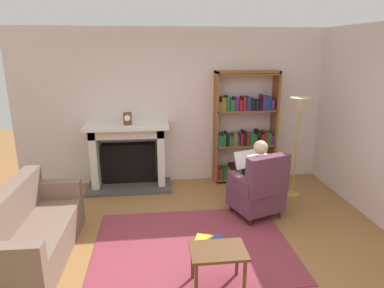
{
  "coord_description": "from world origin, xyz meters",
  "views": [
    {
      "loc": [
        -0.42,
        -3.37,
        2.36
      ],
      "look_at": [
        0.1,
        1.2,
        1.05
      ],
      "focal_mm": 31.72,
      "sensor_mm": 36.0,
      "label": 1
    }
  ],
  "objects": [
    {
      "name": "side_wall_right",
      "position": [
        2.65,
        1.25,
        1.35
      ],
      "size": [
        0.1,
        5.2,
        2.7
      ],
      "primitive_type": "cube",
      "color": "silver",
      "rests_on": "ground"
    },
    {
      "name": "back_wall",
      "position": [
        0.0,
        2.55,
        1.35
      ],
      "size": [
        5.6,
        0.1,
        2.7
      ],
      "primitive_type": "cube",
      "color": "silver",
      "rests_on": "ground"
    },
    {
      "name": "area_rug",
      "position": [
        0.0,
        0.3,
        0.01
      ],
      "size": [
        2.4,
        1.8,
        0.01
      ],
      "primitive_type": "cube",
      "color": "#893240",
      "rests_on": "ground"
    },
    {
      "name": "bookshelf",
      "position": [
        1.18,
        2.33,
        0.93
      ],
      "size": [
        1.1,
        0.32,
        1.99
      ],
      "color": "brown",
      "rests_on": "ground"
    },
    {
      "name": "ground",
      "position": [
        0.0,
        0.0,
        0.0
      ],
      "size": [
        14.0,
        14.0,
        0.0
      ],
      "primitive_type": "plane",
      "color": "olive"
    },
    {
      "name": "floor_lamp",
      "position": [
        1.83,
        1.6,
        1.37
      ],
      "size": [
        0.32,
        0.32,
        1.62
      ],
      "color": "#B7933F",
      "rests_on": "ground"
    },
    {
      "name": "side_table",
      "position": [
        0.17,
        -0.48,
        0.37
      ],
      "size": [
        0.56,
        0.39,
        0.43
      ],
      "color": "brown",
      "rests_on": "ground"
    },
    {
      "name": "armchair_reading",
      "position": [
        1.03,
        0.94,
        0.42
      ],
      "size": [
        0.81,
        0.8,
        0.97
      ],
      "rotation": [
        0.0,
        0.0,
        3.49
      ],
      "color": "#331E14",
      "rests_on": "ground"
    },
    {
      "name": "fireplace",
      "position": [
        -0.88,
        2.3,
        0.6
      ],
      "size": [
        1.44,
        0.64,
        1.13
      ],
      "color": "#4C4742",
      "rests_on": "ground"
    },
    {
      "name": "mantel_clock",
      "position": [
        -0.86,
        2.2,
        1.23
      ],
      "size": [
        0.14,
        0.14,
        0.2
      ],
      "color": "brown",
      "rests_on": "fireplace"
    },
    {
      "name": "scattered_books",
      "position": [
        0.2,
        0.24,
        0.03
      ],
      "size": [
        0.5,
        0.62,
        0.04
      ],
      "color": "red",
      "rests_on": "area_rug"
    },
    {
      "name": "sofa_floral",
      "position": [
        -1.87,
        0.27,
        0.32
      ],
      "size": [
        0.76,
        1.72,
        0.85
      ],
      "rotation": [
        0.0,
        0.0,
        1.55
      ],
      "color": "#786051",
      "rests_on": "ground"
    },
    {
      "name": "seated_reader",
      "position": [
        0.99,
        1.05,
        0.62
      ],
      "size": [
        0.48,
        0.59,
        1.14
      ],
      "rotation": [
        0.0,
        0.0,
        3.49
      ],
      "color": "silver",
      "rests_on": "ground"
    }
  ]
}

